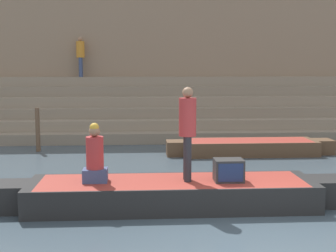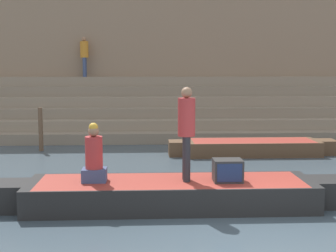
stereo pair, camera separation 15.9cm
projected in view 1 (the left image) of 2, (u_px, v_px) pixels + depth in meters
The scene contains 10 objects.
ground_plane at pixel (273, 246), 7.04m from camera, with size 120.00×120.00×0.00m, color #3D4C56.
ghat_steps at pixel (189, 114), 18.48m from camera, with size 36.00×3.74×2.25m.
back_wall at pixel (185, 34), 19.99m from camera, with size 34.20×1.28×8.18m.
rowboat_main at pixel (172, 193), 8.97m from camera, with size 6.99×1.53×0.52m.
person_standing at pixel (188, 127), 8.82m from camera, with size 0.33×0.33×1.79m.
person_rowing at pixel (95, 158), 8.79m from camera, with size 0.46×0.36×1.12m.
tv_set at pixel (229, 170), 8.87m from camera, with size 0.55×0.43×0.42m.
moored_boat_shore at pixel (250, 147), 14.32m from camera, with size 5.13×1.22×0.44m.
mooring_post at pixel (38, 130), 14.78m from camera, with size 0.14×0.14×1.39m, color brown.
person_on_steps at pixel (80, 54), 18.93m from camera, with size 0.33×0.33×1.62m.
Camera 1 is at (-2.01, -6.63, 2.70)m, focal length 50.00 mm.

